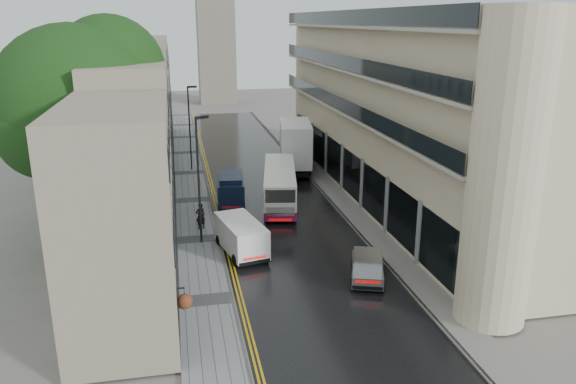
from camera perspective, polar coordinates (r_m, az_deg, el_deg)
name	(u,v)px	position (r m, az deg, el deg)	size (l,w,h in m)	color
road	(267,197)	(44.73, -2.10, -0.47)	(9.00, 85.00, 0.02)	black
left_sidewalk	(193,200)	(44.20, -9.61, -0.86)	(2.70, 85.00, 0.12)	gray
right_sidewalk	(333,192)	(45.85, 4.57, -0.01)	(1.80, 85.00, 0.12)	slate
old_shop_row	(141,121)	(45.30, -14.69, 7.01)	(4.50, 56.00, 12.00)	gray
modern_block	(401,108)	(44.55, 11.45, 8.37)	(8.00, 40.00, 14.00)	beige
tree_near	(79,135)	(35.66, -20.45, 5.43)	(10.56, 10.56, 13.89)	black
tree_far	(108,113)	(48.45, -17.81, 7.65)	(9.24, 9.24, 12.46)	black
cream_bus	(265,197)	(40.15, -2.31, -0.48)	(2.27, 10.00, 2.73)	white
white_lorry	(282,151)	(49.97, -0.59, 4.20)	(2.66, 8.88, 4.66)	white
silver_hatchback	(353,276)	(29.77, 6.62, -8.44)	(1.64, 3.76, 1.41)	#9F9EA2
white_van	(235,249)	(32.13, -5.39, -5.75)	(1.98, 4.62, 2.09)	white
navy_van	(219,195)	(41.22, -7.04, -0.32)	(1.94, 4.84, 2.47)	black
pedestrian	(200,216)	(37.79, -8.89, -2.42)	(0.65, 0.43, 1.78)	black
lamp_post_near	(199,182)	(34.56, -9.06, 1.04)	(0.89, 0.20, 7.90)	black
lamp_post_far	(190,129)	(52.35, -9.95, 6.34)	(0.86, 0.19, 7.68)	black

